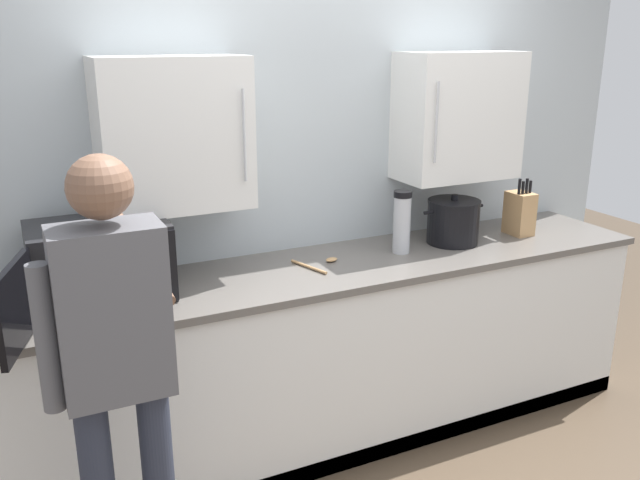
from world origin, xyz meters
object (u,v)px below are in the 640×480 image
(microwave_oven, at_px, (92,263))
(stock_pot, at_px, (453,221))
(thermos_flask, at_px, (402,222))
(knife_block, at_px, (520,213))
(wooden_spoon, at_px, (320,263))
(person_figure, at_px, (116,358))

(microwave_oven, height_order, stock_pot, microwave_oven)
(thermos_flask, distance_m, knife_block, 0.76)
(wooden_spoon, height_order, person_figure, person_figure)
(knife_block, bearing_deg, wooden_spoon, 179.56)
(stock_pot, bearing_deg, thermos_flask, -176.32)
(microwave_oven, distance_m, knife_block, 2.25)
(knife_block, distance_m, person_figure, 2.37)
(stock_pot, distance_m, knife_block, 0.43)
(microwave_oven, distance_m, stock_pot, 1.82)
(person_figure, bearing_deg, thermos_flask, 24.04)
(stock_pot, height_order, knife_block, knife_block)
(wooden_spoon, bearing_deg, thermos_flask, -0.37)
(microwave_oven, bearing_deg, knife_block, -0.52)
(wooden_spoon, height_order, knife_block, knife_block)
(microwave_oven, relative_size, wooden_spoon, 3.22)
(microwave_oven, height_order, knife_block, microwave_oven)
(stock_pot, xyz_separation_m, knife_block, (0.43, -0.03, 0.00))
(thermos_flask, relative_size, wooden_spoon, 1.36)
(microwave_oven, relative_size, knife_block, 2.36)
(microwave_oven, distance_m, person_figure, 0.70)
(knife_block, relative_size, person_figure, 0.19)
(microwave_oven, xyz_separation_m, thermos_flask, (1.49, -0.01, -0.00))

